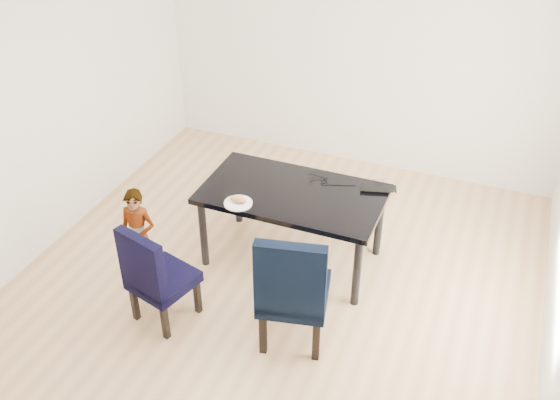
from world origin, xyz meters
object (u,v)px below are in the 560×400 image
at_px(dining_table, 292,226).
at_px(laptop, 378,186).
at_px(plate, 238,203).
at_px(child, 139,236).
at_px(chair_right, 294,284).
at_px(chair_left, 163,272).

relative_size(dining_table, laptop, 5.05).
bearing_deg(plate, child, -153.78).
xyz_separation_m(chair_right, child, (-1.52, 0.17, -0.09)).
bearing_deg(child, chair_right, -13.77).
distance_m(plate, laptop, 1.26).
bearing_deg(child, chair_left, -45.37).
height_order(chair_right, plate, chair_right).
bearing_deg(chair_right, child, 161.32).
bearing_deg(laptop, dining_table, 11.80).
xyz_separation_m(dining_table, laptop, (0.68, 0.35, 0.39)).
bearing_deg(laptop, chair_right, 60.41).
distance_m(dining_table, plate, 0.63).
relative_size(chair_left, laptop, 2.96).
height_order(plate, laptop, laptop).
xyz_separation_m(chair_left, laptop, (1.38, 1.44, 0.29)).
height_order(dining_table, laptop, laptop).
distance_m(chair_right, laptop, 1.32).
bearing_deg(plate, chair_right, -37.58).
xyz_separation_m(chair_right, plate, (-0.73, 0.56, 0.21)).
bearing_deg(chair_left, laptop, 61.50).
relative_size(dining_table, child, 1.75).
bearing_deg(chair_right, plate, 130.21).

